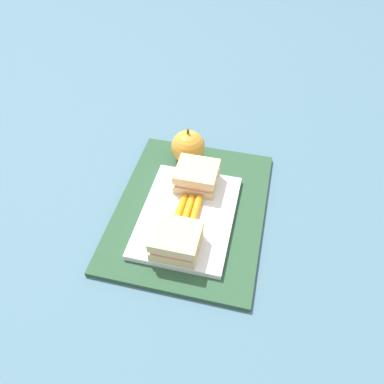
{
  "coord_description": "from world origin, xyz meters",
  "views": [
    {
      "loc": [
        -0.46,
        -0.11,
        0.58
      ],
      "look_at": [
        0.01,
        0.0,
        0.04
      ],
      "focal_mm": 36.02,
      "sensor_mm": 36.0,
      "label": 1
    }
  ],
  "objects": [
    {
      "name": "lunchbag_mat",
      "position": [
        0.0,
        0.0,
        0.01
      ],
      "size": [
        0.36,
        0.28,
        0.01
      ],
      "primitive_type": "cube",
      "color": "#284C33",
      "rests_on": "ground_plane"
    },
    {
      "name": "sandwich_half_left",
      "position": [
        -0.1,
        0.0,
        0.04
      ],
      "size": [
        0.07,
        0.08,
        0.04
      ],
      "color": "#DBC189",
      "rests_on": "food_tray"
    },
    {
      "name": "food_tray",
      "position": [
        -0.03,
        0.0,
        0.02
      ],
      "size": [
        0.23,
        0.17,
        0.01
      ],
      "primitive_type": "cube",
      "color": "white",
      "rests_on": "lunchbag_mat"
    },
    {
      "name": "sandwich_half_right",
      "position": [
        0.05,
        0.0,
        0.04
      ],
      "size": [
        0.07,
        0.08,
        0.04
      ],
      "color": "#DBC189",
      "rests_on": "food_tray"
    },
    {
      "name": "carrot_sticks_bundle",
      "position": [
        -0.03,
        -0.0,
        0.03
      ],
      "size": [
        0.08,
        0.04,
        0.02
      ],
      "color": "orange",
      "rests_on": "food_tray"
    },
    {
      "name": "apple",
      "position": [
        0.13,
        0.04,
        0.05
      ],
      "size": [
        0.07,
        0.07,
        0.08
      ],
      "color": "gold",
      "rests_on": "lunchbag_mat"
    },
    {
      "name": "ground_plane",
      "position": [
        0.0,
        0.0,
        0.0
      ],
      "size": [
        2.4,
        2.4,
        0.0
      ],
      "primitive_type": "plane",
      "color": "#42667A"
    }
  ]
}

